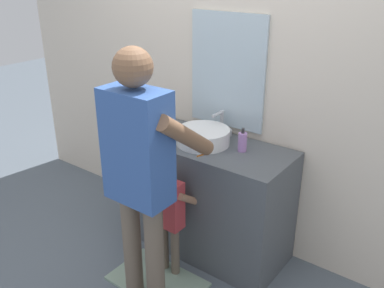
{
  "coord_description": "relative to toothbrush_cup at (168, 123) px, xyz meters",
  "views": [
    {
      "loc": [
        1.56,
        -1.94,
        2.04
      ],
      "look_at": [
        0.0,
        0.15,
        0.91
      ],
      "focal_mm": 39.25,
      "sensor_mm": 36.0,
      "label": 1
    }
  ],
  "objects": [
    {
      "name": "child_toddler",
      "position": [
        0.37,
        -0.44,
        -0.41
      ],
      "size": [
        0.26,
        0.26,
        0.85
      ],
      "color": "#6B5B4C",
      "rests_on": "ground"
    },
    {
      "name": "soap_bottle",
      "position": [
        0.66,
        -0.0,
        0.02
      ],
      "size": [
        0.06,
        0.06,
        0.17
      ],
      "color": "#B27FC6",
      "rests_on": "vanity_cabinet"
    },
    {
      "name": "bath_mat",
      "position": [
        0.37,
        -0.59,
        -0.91
      ],
      "size": [
        0.64,
        0.4,
        0.02
      ],
      "primitive_type": "cube",
      "color": "gray",
      "rests_on": "ground"
    },
    {
      "name": "adult_parent",
      "position": [
        0.41,
        -0.74,
        0.08
      ],
      "size": [
        0.51,
        0.54,
        1.65
      ],
      "color": "#6B5B4C",
      "rests_on": "ground"
    },
    {
      "name": "vanity_cabinet",
      "position": [
        0.37,
        -0.04,
        -0.48
      ],
      "size": [
        1.27,
        0.54,
        0.87
      ],
      "primitive_type": "cube",
      "color": "#4C5156",
      "rests_on": "ground"
    },
    {
      "name": "back_wall",
      "position": [
        0.37,
        0.28,
        0.43
      ],
      "size": [
        4.4,
        0.1,
        2.7
      ],
      "color": "beige",
      "rests_on": "ground"
    },
    {
      "name": "faucet",
      "position": [
        0.37,
        0.16,
        0.03
      ],
      "size": [
        0.18,
        0.14,
        0.18
      ],
      "color": "#B7BABF",
      "rests_on": "vanity_cabinet"
    },
    {
      "name": "sink_basin",
      "position": [
        0.37,
        -0.06,
        0.01
      ],
      "size": [
        0.37,
        0.37,
        0.11
      ],
      "color": "white",
      "rests_on": "vanity_cabinet"
    },
    {
      "name": "toothbrush_cup",
      "position": [
        0.0,
        0.0,
        0.0
      ],
      "size": [
        0.07,
        0.07,
        0.21
      ],
      "color": "silver",
      "rests_on": "vanity_cabinet"
    },
    {
      "name": "ground_plane",
      "position": [
        0.37,
        -0.34,
        -0.92
      ],
      "size": [
        14.0,
        14.0,
        0.0
      ],
      "primitive_type": "plane",
      "color": "slate"
    }
  ]
}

